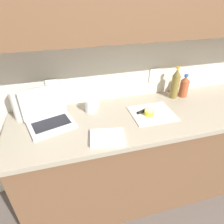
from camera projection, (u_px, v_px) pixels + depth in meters
name	position (u px, v px, depth m)	size (l,w,h in m)	color
ground_plane	(141.00, 187.00, 2.02)	(12.00, 12.00, 0.00)	#564C47
wall_back	(146.00, 13.00, 1.37)	(5.20, 0.38, 2.60)	silver
counter_unit	(147.00, 154.00, 1.78)	(2.14, 0.63, 0.88)	brown
laptop	(48.00, 115.00, 1.41)	(0.37, 0.32, 0.25)	silver
cutting_board	(152.00, 113.00, 1.54)	(0.32, 0.28, 0.01)	silver
knife	(147.00, 110.00, 1.56)	(0.28, 0.13, 0.02)	silver
lemon_half_cut	(149.00, 113.00, 1.51)	(0.07, 0.07, 0.04)	yellow
bottle_green_soda	(184.00, 87.00, 1.74)	(0.08, 0.08, 0.20)	#A34C2D
bottle_oil_tall	(175.00, 84.00, 1.70)	(0.07, 0.07, 0.28)	olive
measuring_cup	(91.00, 105.00, 1.55)	(0.11, 0.09, 0.10)	silver
paper_towel_roll	(20.00, 105.00, 1.43)	(0.11, 0.11, 0.23)	white
dish_towel	(107.00, 137.00, 1.29)	(0.22, 0.16, 0.02)	white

